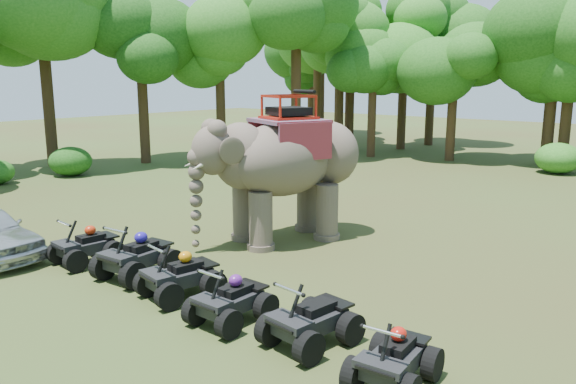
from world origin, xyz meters
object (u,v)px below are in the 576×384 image
(atv_3, at_px, (231,294))
(atv_4, at_px, (311,312))
(elephant, at_px, (285,167))
(atv_5, at_px, (394,351))
(atv_2, at_px, (180,270))
(atv_1, at_px, (136,250))
(atv_0, at_px, (86,241))

(atv_3, xyz_separation_m, atv_4, (1.78, 0.26, 0.03))
(elephant, height_order, atv_5, elephant)
(elephant, distance_m, atv_2, 5.31)
(atv_1, xyz_separation_m, atv_4, (5.39, -0.10, -0.05))
(atv_1, bearing_deg, atv_4, -6.25)
(atv_2, distance_m, atv_3, 1.83)
(elephant, bearing_deg, atv_4, -24.48)
(elephant, height_order, atv_0, elephant)
(elephant, xyz_separation_m, atv_5, (6.56, -5.15, -1.63))
(atv_3, distance_m, atv_4, 1.80)
(atv_1, xyz_separation_m, atv_3, (3.61, -0.37, -0.09))
(atv_5, bearing_deg, atv_2, 172.26)
(elephant, bearing_deg, atv_0, -95.29)
(elephant, xyz_separation_m, atv_2, (1.13, -4.95, -1.57))
(atv_1, bearing_deg, atv_2, -9.74)
(elephant, height_order, atv_1, elephant)
(atv_4, bearing_deg, elephant, 140.80)
(atv_0, relative_size, atv_3, 1.03)
(atv_3, xyz_separation_m, atv_5, (3.62, 0.02, -0.02))
(atv_0, height_order, atv_3, atv_0)
(atv_1, bearing_deg, atv_3, -10.95)
(atv_3, bearing_deg, elephant, 119.63)
(atv_3, distance_m, atv_5, 3.62)
(atv_2, bearing_deg, atv_3, 2.97)
(elephant, height_order, atv_2, elephant)
(atv_3, bearing_deg, atv_5, 0.23)
(atv_0, xyz_separation_m, atv_2, (3.68, 0.09, 0.02))
(atv_5, bearing_deg, atv_1, 171.66)
(atv_1, relative_size, atv_5, 1.19)
(elephant, relative_size, atv_5, 3.41)
(atv_1, height_order, atv_4, atv_1)
(atv_0, height_order, atv_5, atv_0)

